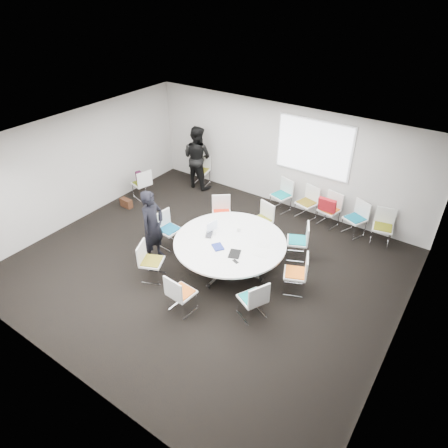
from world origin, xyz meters
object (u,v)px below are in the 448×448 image
Objects in this scene: chair_ring_g at (182,300)px; chair_back_e at (381,233)px; person_main at (153,227)px; chair_ring_a at (295,280)px; conference_table at (230,247)px; chair_spare_left at (143,189)px; chair_ring_d at (222,220)px; chair_person_back at (201,176)px; chair_ring_e at (170,236)px; chair_back_a at (281,201)px; chair_back_c at (328,216)px; chair_back_d at (354,225)px; maroon_bag at (141,178)px; chair_ring_b at (297,247)px; brown_bag at (126,203)px; person_back at (197,157)px; chair_back_b at (306,209)px; chair_ring_c at (261,227)px; laptop at (211,234)px; chair_ring_h at (252,305)px; chair_ring_f at (152,268)px; cup at (239,229)px.

chair_back_e is (2.50, 4.46, 0.00)m from chair_ring_g.
chair_ring_a is at bearing -78.36° from person_main.
chair_spare_left is (-3.87, 1.26, -0.28)m from conference_table.
chair_ring_d and chair_person_back have the same top height.
chair_ring_e is 0.82m from person_main.
person_main reaches higher than chair_back_a.
chair_back_c and chair_back_d have the same top height.
maroon_bag is at bearing -40.04° from chair_ring_d.
chair_ring_e and chair_spare_left have the same top height.
chair_ring_b is 4.95m from brown_bag.
chair_ring_e is at bearing 3.62° from person_main.
chair_back_a is at bearing 97.26° from chair_ring_g.
conference_table is 4.07m from person_back.
chair_ring_c is at bearing 85.04° from chair_back_b.
person_main is 1.30m from laptop.
chair_back_d is (0.63, 3.83, 0.00)m from chair_ring_h.
chair_back_a reaches higher than conference_table.
chair_back_c is (1.17, 1.43, 0.00)m from chair_ring_c.
maroon_bag is (-3.40, 1.28, -0.12)m from laptop.
conference_table is 2.92m from chair_back_a.
chair_ring_d is 1.00× the size of chair_ring_e.
chair_back_a is 1.00× the size of chair_back_b.
chair_ring_e is at bearing 65.08° from chair_back_d.
chair_back_b is at bearing -7.10° from chair_ring_b.
chair_ring_f is 9.78× the size of cup.
chair_ring_h is at bearing 138.41° from person_back.
chair_ring_b reaches higher than maroon_bag.
chair_ring_f is 1.00× the size of chair_back_a.
chair_person_back is at bearing 69.23° from brown_bag.
maroon_bag is (-5.38, 1.12, 0.34)m from chair_ring_a.
chair_back_e is 5.40m from person_main.
chair_ring_a and chair_ring_h have the same top height.
chair_ring_a is 3.17m from chair_ring_e.
chair_person_back is 0.47× the size of person_back.
chair_ring_c is 1.00× the size of chair_spare_left.
chair_ring_d is 3.88m from chair_back_e.
chair_ring_d is 2.02m from person_main.
chair_back_c is (2.15, 1.71, 0.00)m from chair_ring_d.
chair_ring_f is at bearing -145.71° from person_main.
chair_ring_b is at bearing 49.36° from conference_table.
chair_spare_left reaches higher than cup.
chair_ring_b is 2.61× the size of laptop.
chair_ring_h is at bearing 77.88° from chair_ring_e.
chair_back_b and chair_back_d have the same top height.
chair_spare_left reaches higher than laptop.
chair_back_b reaches higher than maroon_bag.
chair_spare_left is 3.03m from person_main.
maroon_bag is at bearing 58.94° from person_back.
maroon_bag is (-4.98, -1.64, 0.34)m from chair_back_c.
chair_ring_f is 1.00× the size of chair_back_c.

